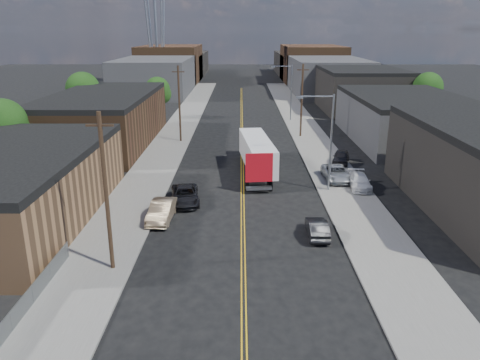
{
  "coord_description": "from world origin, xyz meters",
  "views": [
    {
      "loc": [
        -0.17,
        -16.23,
        14.41
      ],
      "look_at": [
        -0.23,
        20.61,
        2.5
      ],
      "focal_mm": 35.0,
      "sensor_mm": 36.0,
      "label": 1
    }
  ],
  "objects_px": {
    "car_right_oncoming": "(317,228)",
    "car_right_lot_c": "(341,157)",
    "car_right_lot_b": "(359,181)",
    "car_left_b": "(162,211)",
    "car_right_lot_a": "(336,173)",
    "car_left_c": "(185,195)",
    "semi_truck": "(257,151)"
  },
  "relations": [
    {
      "from": "car_right_oncoming",
      "to": "car_right_lot_c",
      "type": "distance_m",
      "value": 19.83
    },
    {
      "from": "car_right_oncoming",
      "to": "car_right_lot_b",
      "type": "height_order",
      "value": "car_right_lot_b"
    },
    {
      "from": "car_right_oncoming",
      "to": "car_right_lot_b",
      "type": "bearing_deg",
      "value": -116.96
    },
    {
      "from": "car_right_lot_b",
      "to": "car_right_lot_c",
      "type": "relative_size",
      "value": 1.07
    },
    {
      "from": "car_left_b",
      "to": "car_right_oncoming",
      "type": "xyz_separation_m",
      "value": [
        11.79,
        -3.02,
        -0.13
      ]
    },
    {
      "from": "car_right_lot_a",
      "to": "car_right_lot_c",
      "type": "bearing_deg",
      "value": 72.42
    },
    {
      "from": "car_right_lot_b",
      "to": "car_right_lot_c",
      "type": "distance_m",
      "value": 8.5
    },
    {
      "from": "car_right_lot_a",
      "to": "car_right_lot_b",
      "type": "relative_size",
      "value": 1.12
    },
    {
      "from": "car_left_c",
      "to": "car_right_oncoming",
      "type": "relative_size",
      "value": 1.3
    },
    {
      "from": "car_left_c",
      "to": "car_right_lot_a",
      "type": "height_order",
      "value": "car_right_lot_a"
    },
    {
      "from": "car_left_c",
      "to": "car_right_oncoming",
      "type": "distance_m",
      "value": 12.46
    },
    {
      "from": "car_left_c",
      "to": "car_right_lot_b",
      "type": "bearing_deg",
      "value": 5.04
    },
    {
      "from": "car_left_c",
      "to": "car_right_lot_b",
      "type": "distance_m",
      "value": 16.41
    },
    {
      "from": "car_right_oncoming",
      "to": "car_right_lot_b",
      "type": "xyz_separation_m",
      "value": [
        5.61,
        10.52,
        0.15
      ]
    },
    {
      "from": "car_right_oncoming",
      "to": "car_right_lot_c",
      "type": "relative_size",
      "value": 0.94
    },
    {
      "from": "semi_truck",
      "to": "car_left_c",
      "type": "distance_m",
      "value": 11.71
    },
    {
      "from": "car_right_oncoming",
      "to": "car_right_lot_a",
      "type": "bearing_deg",
      "value": -105.68
    },
    {
      "from": "car_right_lot_a",
      "to": "car_right_lot_b",
      "type": "height_order",
      "value": "car_right_lot_a"
    },
    {
      "from": "semi_truck",
      "to": "car_left_b",
      "type": "xyz_separation_m",
      "value": [
        -7.9,
        -13.49,
        -1.39
      ]
    },
    {
      "from": "car_left_c",
      "to": "car_right_lot_b",
      "type": "xyz_separation_m",
      "value": [
        16.0,
        3.64,
        0.09
      ]
    },
    {
      "from": "car_right_lot_a",
      "to": "car_right_lot_b",
      "type": "distance_m",
      "value": 3.01
    },
    {
      "from": "semi_truck",
      "to": "car_right_lot_b",
      "type": "relative_size",
      "value": 3.29
    },
    {
      "from": "car_left_b",
      "to": "car_right_lot_a",
      "type": "relative_size",
      "value": 0.94
    },
    {
      "from": "car_left_c",
      "to": "car_right_lot_a",
      "type": "relative_size",
      "value": 1.02
    },
    {
      "from": "car_right_lot_a",
      "to": "car_left_b",
      "type": "bearing_deg",
      "value": -149.45
    },
    {
      "from": "car_right_lot_a",
      "to": "car_right_oncoming",
      "type": "bearing_deg",
      "value": -108.69
    },
    {
      "from": "semi_truck",
      "to": "car_right_lot_a",
      "type": "bearing_deg",
      "value": -30.07
    },
    {
      "from": "car_right_lot_a",
      "to": "semi_truck",
      "type": "bearing_deg",
      "value": 154.03
    },
    {
      "from": "car_left_b",
      "to": "car_right_lot_b",
      "type": "height_order",
      "value": "car_left_b"
    },
    {
      "from": "semi_truck",
      "to": "car_right_oncoming",
      "type": "xyz_separation_m",
      "value": [
        3.89,
        -16.51,
        -1.52
      ]
    },
    {
      "from": "semi_truck",
      "to": "car_right_lot_a",
      "type": "height_order",
      "value": "semi_truck"
    },
    {
      "from": "car_right_lot_b",
      "to": "car_right_lot_c",
      "type": "bearing_deg",
      "value": 94.16
    }
  ]
}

